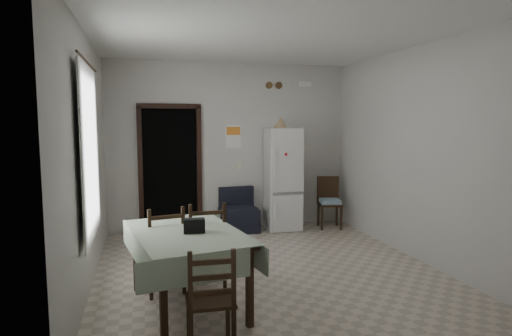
{
  "coord_description": "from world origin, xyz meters",
  "views": [
    {
      "loc": [
        -1.49,
        -5.11,
        1.88
      ],
      "look_at": [
        0.0,
        0.5,
        1.25
      ],
      "focal_mm": 30.0,
      "sensor_mm": 36.0,
      "label": 1
    }
  ],
  "objects_px": {
    "navy_seat": "(239,210)",
    "dining_table": "(187,269)",
    "dining_chair_far_left": "(163,248)",
    "corner_chair": "(330,203)",
    "dining_chair_far_right": "(205,244)",
    "fridge": "(283,179)",
    "dining_chair_near_head": "(210,299)"
  },
  "relations": [
    {
      "from": "corner_chair",
      "to": "fridge",
      "type": "bearing_deg",
      "value": 179.48
    },
    {
      "from": "navy_seat",
      "to": "dining_chair_far_left",
      "type": "bearing_deg",
      "value": -123.88
    },
    {
      "from": "fridge",
      "to": "corner_chair",
      "type": "bearing_deg",
      "value": -8.63
    },
    {
      "from": "dining_chair_near_head",
      "to": "dining_chair_far_left",
      "type": "bearing_deg",
      "value": -74.82
    },
    {
      "from": "dining_chair_near_head",
      "to": "corner_chair",
      "type": "bearing_deg",
      "value": -124.32
    },
    {
      "from": "dining_chair_far_right",
      "to": "dining_chair_near_head",
      "type": "relative_size",
      "value": 1.11
    },
    {
      "from": "dining_chair_far_left",
      "to": "corner_chair",
      "type": "bearing_deg",
      "value": -155.0
    },
    {
      "from": "fridge",
      "to": "corner_chair",
      "type": "xyz_separation_m",
      "value": [
        0.82,
        -0.18,
        -0.43
      ]
    },
    {
      "from": "navy_seat",
      "to": "dining_chair_far_right",
      "type": "bearing_deg",
      "value": -114.63
    },
    {
      "from": "navy_seat",
      "to": "dining_chair_far_left",
      "type": "relative_size",
      "value": 0.76
    },
    {
      "from": "corner_chair",
      "to": "dining_chair_far_right",
      "type": "relative_size",
      "value": 0.9
    },
    {
      "from": "dining_table",
      "to": "navy_seat",
      "type": "bearing_deg",
      "value": 57.08
    },
    {
      "from": "navy_seat",
      "to": "dining_chair_far_left",
      "type": "distance_m",
      "value": 2.72
    },
    {
      "from": "dining_chair_far_right",
      "to": "dining_table",
      "type": "bearing_deg",
      "value": 60.68
    },
    {
      "from": "dining_table",
      "to": "dining_chair_far_right",
      "type": "relative_size",
      "value": 1.51
    },
    {
      "from": "dining_table",
      "to": "dining_chair_far_left",
      "type": "distance_m",
      "value": 0.54
    },
    {
      "from": "dining_chair_far_right",
      "to": "dining_chair_near_head",
      "type": "height_order",
      "value": "dining_chair_far_right"
    },
    {
      "from": "dining_table",
      "to": "dining_chair_far_left",
      "type": "bearing_deg",
      "value": 103.44
    },
    {
      "from": "navy_seat",
      "to": "dining_table",
      "type": "height_order",
      "value": "dining_table"
    },
    {
      "from": "dining_chair_far_right",
      "to": "dining_chair_near_head",
      "type": "distance_m",
      "value": 1.39
    },
    {
      "from": "corner_chair",
      "to": "dining_table",
      "type": "distance_m",
      "value": 3.83
    },
    {
      "from": "navy_seat",
      "to": "dining_chair_near_head",
      "type": "bearing_deg",
      "value": -109.4
    },
    {
      "from": "fridge",
      "to": "navy_seat",
      "type": "height_order",
      "value": "fridge"
    },
    {
      "from": "fridge",
      "to": "dining_table",
      "type": "relative_size",
      "value": 1.17
    },
    {
      "from": "fridge",
      "to": "dining_chair_far_left",
      "type": "xyz_separation_m",
      "value": [
        -2.16,
        -2.34,
        -0.4
      ]
    },
    {
      "from": "dining_chair_near_head",
      "to": "dining_table",
      "type": "bearing_deg",
      "value": -81.41
    },
    {
      "from": "navy_seat",
      "to": "dining_chair_far_right",
      "type": "relative_size",
      "value": 0.74
    },
    {
      "from": "dining_chair_far_left",
      "to": "dining_table",
      "type": "bearing_deg",
      "value": 103.06
    },
    {
      "from": "dining_table",
      "to": "dining_chair_far_right",
      "type": "bearing_deg",
      "value": 51.49
    },
    {
      "from": "dining_table",
      "to": "dining_chair_far_left",
      "type": "height_order",
      "value": "dining_chair_far_left"
    },
    {
      "from": "corner_chair",
      "to": "dining_chair_far_right",
      "type": "height_order",
      "value": "dining_chair_far_right"
    },
    {
      "from": "fridge",
      "to": "dining_chair_near_head",
      "type": "distance_m",
      "value": 4.19
    }
  ]
}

